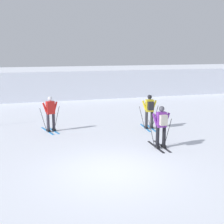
# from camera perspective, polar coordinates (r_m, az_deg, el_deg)

# --- Properties ---
(ground_plane) EXTENTS (120.00, 120.00, 0.00)m
(ground_plane) POSITION_cam_1_polar(r_m,az_deg,el_deg) (10.15, -0.02, -10.97)
(ground_plane) COLOR silver
(far_snow_ridge) EXTENTS (80.00, 7.49, 2.25)m
(far_snow_ridge) POSITION_cam_1_polar(r_m,az_deg,el_deg) (27.56, -11.02, 5.49)
(far_snow_ridge) COLOR silver
(far_snow_ridge) RESTS_ON ground
(skier_red) EXTENTS (0.98, 1.64, 1.71)m
(skier_red) POSITION_cam_1_polar(r_m,az_deg,el_deg) (15.00, -11.31, -0.15)
(skier_red) COLOR #237AC6
(skier_red) RESTS_ON ground
(skier_yellow) EXTENTS (1.00, 1.63, 1.71)m
(skier_yellow) POSITION_cam_1_polar(r_m,az_deg,el_deg) (15.33, 6.94, 0.38)
(skier_yellow) COLOR #237AC6
(skier_yellow) RESTS_ON ground
(skier_purple) EXTENTS (1.00, 1.61, 1.71)m
(skier_purple) POSITION_cam_1_polar(r_m,az_deg,el_deg) (12.34, 9.11, -2.38)
(skier_purple) COLOR black
(skier_purple) RESTS_ON ground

